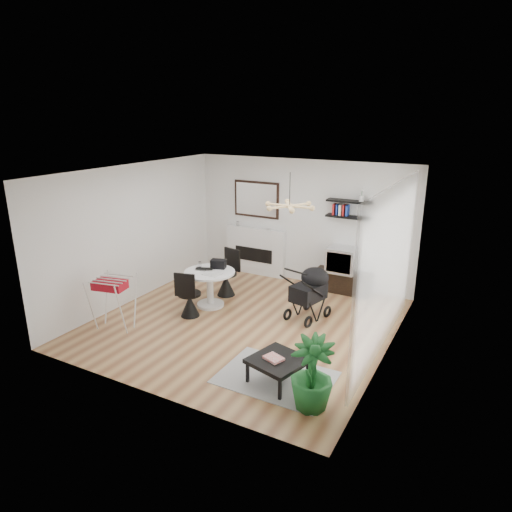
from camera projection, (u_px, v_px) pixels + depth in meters
The scene contains 25 objects.
floor at pixel (245, 322), 8.24m from camera, with size 5.00×5.00×0.00m, color brown.
ceiling at pixel (243, 172), 7.43m from camera, with size 5.00×5.00×0.00m, color white.
wall_back at pixel (301, 222), 9.94m from camera, with size 5.00×5.00×0.00m, color white.
wall_left at pixel (134, 233), 8.97m from camera, with size 5.00×5.00×0.00m, color white.
wall_right at pixel (391, 274), 6.70m from camera, with size 5.00×5.00×0.00m, color white.
sheer_curtain at pixel (388, 269), 6.92m from camera, with size 0.04×3.60×2.60m, color white.
fireplace at pixel (255, 245), 10.57m from camera, with size 1.50×0.17×2.16m.
shelf_lower at pixel (348, 217), 9.26m from camera, with size 0.90×0.25×0.04m, color black.
shelf_upper at pixel (349, 201), 9.16m from camera, with size 0.90×0.25×0.04m, color black.
pendant_lamp at pixel (289, 206), 7.53m from camera, with size 0.90×0.90×0.10m, color tan, non-canonical shape.
tv_console at pixel (343, 282), 9.60m from camera, with size 1.18×0.41×0.44m, color black.
crt_tv at pixel (342, 260), 9.47m from camera, with size 0.60×0.52×0.52m.
dining_table at pixel (210, 283), 8.81m from camera, with size 0.98×0.98×0.72m.
laptop at pixel (204, 270), 8.78m from camera, with size 0.34×0.22×0.03m, color black.
black_bag at pixel (218, 264), 8.90m from camera, with size 0.29×0.17×0.17m, color black.
newspaper at pixel (212, 274), 8.58m from camera, with size 0.32×0.26×0.01m, color white.
drinking_glass at pixel (200, 264), 8.99m from camera, with size 0.06×0.06×0.10m, color white.
chair_far at pixel (227, 281), 9.41m from camera, with size 0.48×0.49×0.96m.
chair_near at pixel (189, 302), 8.41m from camera, with size 0.46×0.47×0.90m.
drying_rack at pixel (113, 302), 7.87m from camera, with size 0.73×0.70×0.94m.
stroller at pixel (310, 294), 8.33m from camera, with size 0.70×0.93×1.04m.
rug at pixel (276, 377), 6.52m from camera, with size 1.59×1.15×0.01m, color #959595.
coffee_table at pixel (278, 361), 6.32m from camera, with size 0.85×0.85×0.36m.
magazines at pixel (274, 358), 6.29m from camera, with size 0.25×0.20×0.04m, color #E23A38.
potted_plant at pixel (312, 374), 5.73m from camera, with size 0.55×0.55×0.98m, color #1B5F25.
Camera 1 is at (3.75, -6.50, 3.62)m, focal length 32.00 mm.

